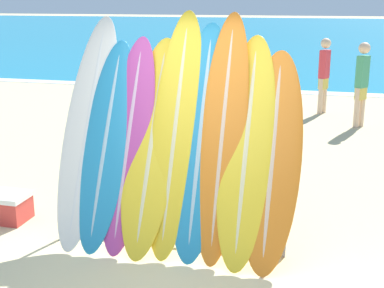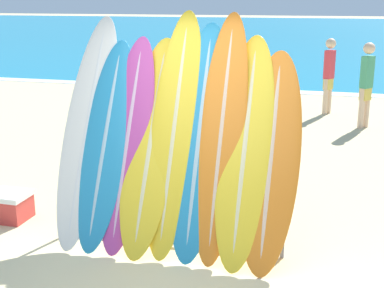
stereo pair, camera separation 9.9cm
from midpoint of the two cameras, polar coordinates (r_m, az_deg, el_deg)
name	(u,v)px [view 1 (the left image)]	position (r m, az deg, el deg)	size (l,w,h in m)	color
ground_plane	(182,282)	(5.15, -1.64, -14.46)	(160.00, 160.00, 0.00)	beige
ocean_water	(317,32)	(44.47, 13.11, 11.61)	(120.00, 60.00, 0.01)	teal
surfboard_rack	(173,202)	(5.66, -2.55, -6.24)	(2.38, 0.04, 0.88)	slate
surfboard_slot_0	(88,128)	(5.93, -11.52, 1.64)	(0.54, 1.32, 2.37)	silver
surfboard_slot_1	(106,143)	(5.79, -9.60, 0.13)	(0.53, 1.18, 2.12)	teal
surfboard_slot_2	(129,142)	(5.70, -7.27, 0.20)	(0.50, 1.13, 2.16)	#B23D8E
surfboard_slot_3	(152,144)	(5.62, -4.80, -0.02)	(0.58, 1.24, 2.15)	yellow
surfboard_slot_4	(176,131)	(5.56, -2.28, 1.41)	(0.51, 1.20, 2.44)	yellow
surfboard_slot_5	(200,139)	(5.48, 0.39, 0.54)	(0.56, 1.14, 2.32)	teal
surfboard_slot_6	(223,135)	(5.43, 2.77, 1.01)	(0.48, 1.17, 2.43)	orange
surfboard_slot_7	(246,148)	(5.38, 5.30, -0.45)	(0.55, 1.25, 2.20)	yellow
surfboard_slot_8	(272,158)	(5.34, 8.03, -1.52)	(0.58, 1.16, 2.05)	orange
person_near_water	(324,73)	(12.50, 13.68, 7.39)	(0.25, 0.29, 1.70)	beige
person_mid_beach	(362,81)	(11.32, 17.41, 6.38)	(0.28, 0.29, 1.72)	beige
cooler_box	(5,207)	(6.76, -19.72, -6.30)	(0.56, 0.40, 0.34)	red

